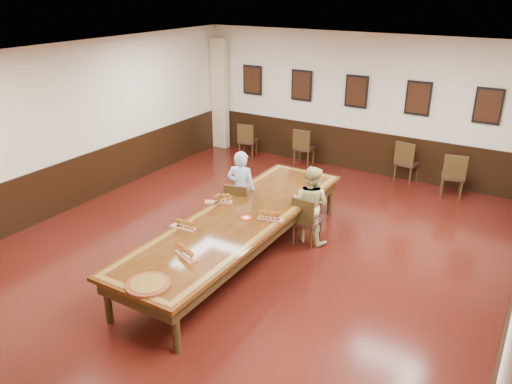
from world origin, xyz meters
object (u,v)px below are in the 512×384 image
Objects in this scene: chair_man at (240,206)px; spare_chair_c at (407,162)px; carved_platter at (148,284)px; spare_chair_b at (304,147)px; spare_chair_a at (248,140)px; chair_woman at (307,220)px; person_woman at (311,205)px; conference_table at (240,225)px; spare_chair_d at (453,175)px; person_man at (241,190)px.

spare_chair_c is at bearing -128.03° from chair_man.
spare_chair_b is at bearing 100.15° from carved_platter.
spare_chair_a is at bearing 15.18° from spare_chair_c.
chair_woman is 0.92× the size of spare_chair_c.
spare_chair_c is (2.50, 0.18, 0.02)m from spare_chair_b.
person_woman is at bearing 179.07° from chair_man.
conference_table is at bearing 111.70° from chair_man.
person_man is (-3.02, -3.50, 0.25)m from spare_chair_d.
person_man is (-1.31, -0.06, 0.29)m from chair_woman.
person_woman reaches higher than conference_table.
carved_platter is (-0.61, -3.27, 0.33)m from chair_woman.
carved_platter is at bearing 98.53° from spare_chair_a.
carved_platter is (0.10, -2.24, 0.16)m from conference_table.
conference_table is (-0.71, -1.04, 0.17)m from chair_woman.
person_man is at bearing 93.94° from spare_chair_b.
person_man reaches higher than spare_chair_b.
person_man reaches higher than carved_platter.
person_man is at bearing 9.03° from person_woman.
spare_chair_a is 0.94× the size of spare_chair_c.
spare_chair_d reaches higher than spare_chair_c.
spare_chair_d is at bearing -141.57° from chair_man.
spare_chair_b is at bearing 173.68° from spare_chair_a.
chair_woman is 3.85m from spare_chair_d.
chair_man is 4.69m from spare_chair_d.
chair_woman is at bearing 90.00° from person_woman.
spare_chair_d reaches higher than spare_chair_b.
person_woman is (3.36, -3.32, 0.24)m from spare_chair_a.
spare_chair_d is 0.19× the size of conference_table.
spare_chair_b is at bearing -93.47° from chair_man.
chair_woman is 3.35m from carved_platter.
chair_woman is 0.95× the size of spare_chair_b.
chair_man is 1.30m from chair_woman.
chair_woman is 0.91× the size of spare_chair_d.
person_man is (-1.97, -3.85, 0.25)m from spare_chair_c.
chair_man is at bearing 102.42° from carved_platter.
chair_man is at bearing 9.24° from chair_woman.
spare_chair_d is at bearing -114.48° from person_woman.
person_man is 1.16m from conference_table.
spare_chair_c is 0.66× the size of person_man.
spare_chair_a is at bearing 3.25° from spare_chair_b.
person_woman is (-1.71, -3.35, 0.21)m from spare_chair_d.
spare_chair_b is (-1.84, 3.61, 0.02)m from chair_woman.
chair_man is 1.07m from conference_table.
conference_table is at bearing 84.03° from spare_chair_c.
carved_platter is at bearing 90.68° from person_man.
person_woman is at bearing 89.82° from spare_chair_c.
chair_woman is at bearing 55.63° from conference_table.
chair_man is 0.18× the size of conference_table.
conference_table is (0.60, -0.98, -0.13)m from person_man.
spare_chair_b reaches higher than spare_chair_a.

